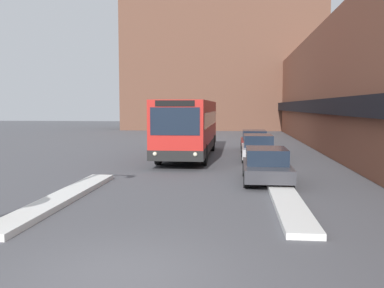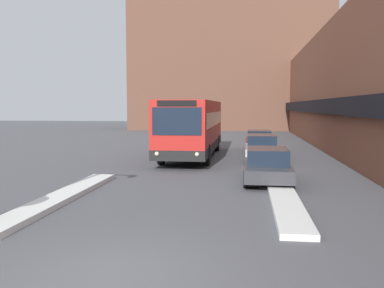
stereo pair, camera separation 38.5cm
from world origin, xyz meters
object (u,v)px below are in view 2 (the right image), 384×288
(city_bus, at_px, (193,127))
(parked_car_middle, at_px, (261,147))
(parked_car_front, at_px, (267,165))
(parked_car_back, at_px, (259,141))

(city_bus, bearing_deg, parked_car_middle, -14.20)
(parked_car_front, height_order, parked_car_middle, parked_car_middle)
(city_bus, xyz_separation_m, parked_car_back, (4.07, 4.36, -1.13))
(city_bus, xyz_separation_m, parked_car_front, (4.07, -8.16, -1.14))
(parked_car_back, bearing_deg, parked_car_front, -90.00)
(parked_car_middle, bearing_deg, city_bus, 165.80)
(parked_car_middle, relative_size, parked_car_back, 1.06)
(city_bus, height_order, parked_car_back, city_bus)
(parked_car_back, bearing_deg, city_bus, -133.02)
(city_bus, distance_m, parked_car_front, 9.19)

